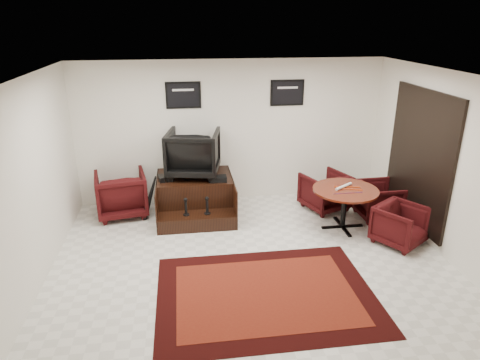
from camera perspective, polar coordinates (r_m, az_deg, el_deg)
name	(u,v)px	position (r m, az deg, el deg)	size (l,w,h in m)	color
ground	(251,260)	(6.72, 1.48, -10.67)	(6.00, 6.00, 0.00)	white
room_shell	(279,146)	(6.18, 5.19, 4.52)	(6.02, 5.02, 2.81)	white
area_rug	(266,294)	(6.01, 3.43, -14.91)	(2.92, 2.19, 0.01)	black
shine_podium	(195,197)	(8.15, -5.99, -2.23)	(1.40, 1.45, 0.72)	black
shine_chair	(193,151)	(7.99, -6.26, 3.91)	(0.93, 0.87, 0.96)	black
shoes_pair	(165,178)	(7.92, -10.01, 0.26)	(0.26, 0.28, 0.09)	black
polish_kit	(219,179)	(7.77, -2.87, 0.17)	(0.29, 0.20, 0.10)	black
umbrella_black	(150,197)	(7.99, -11.95, -2.27)	(0.33, 0.12, 0.87)	black
umbrella_hooked	(151,196)	(8.19, -11.83, -2.07)	(0.29, 0.11, 0.78)	black
armchair_side	(121,192)	(8.31, -15.57, -1.52)	(0.89, 0.84, 0.92)	black
meeting_table	(345,194)	(7.64, 13.85, -1.81)	(1.13, 1.13, 0.74)	#46120A
table_chair_back	(325,190)	(8.43, 11.28, -1.26)	(0.77, 0.72, 0.79)	black
table_chair_window	(379,199)	(8.33, 17.99, -2.37)	(0.73, 0.68, 0.75)	black
table_chair_corner	(401,223)	(7.49, 20.63, -5.42)	(0.71, 0.67, 0.73)	black
paper_roll	(344,186)	(7.66, 13.67, -0.83)	(0.05, 0.05, 0.42)	white
table_clutter	(348,189)	(7.60, 14.24, -1.21)	(0.57, 0.33, 0.01)	#D83F0C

